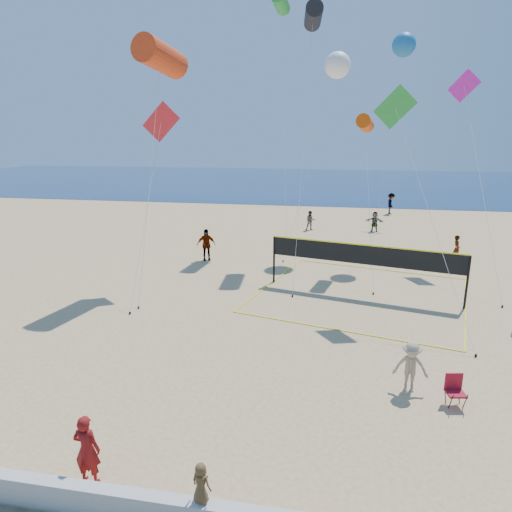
# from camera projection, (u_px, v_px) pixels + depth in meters

# --- Properties ---
(ground) EXTENTS (120.00, 120.00, 0.00)m
(ground) POSITION_uv_depth(u_px,v_px,m) (279.00, 436.00, 11.31)
(ground) COLOR #DAAD7A
(ground) RESTS_ON ground
(ocean) EXTENTS (140.00, 50.00, 0.03)m
(ocean) POSITION_uv_depth(u_px,v_px,m) (333.00, 182.00, 70.16)
(ocean) COLOR navy
(ocean) RESTS_ON ground
(woman) EXTENTS (0.59, 0.39, 1.61)m
(woman) POSITION_uv_depth(u_px,v_px,m) (87.00, 450.00, 9.62)
(woman) COLOR maroon
(woman) RESTS_ON ground
(toddler) EXTENTS (0.46, 0.38, 0.81)m
(toddler) POSITION_uv_depth(u_px,v_px,m) (201.00, 483.00, 8.43)
(toddler) COLOR brown
(toddler) RESTS_ON seawall
(bystander_b) EXTENTS (1.03, 0.65, 1.52)m
(bystander_b) POSITION_uv_depth(u_px,v_px,m) (411.00, 367.00, 13.11)
(bystander_b) COLOR tan
(bystander_b) RESTS_ON ground
(far_person_0) EXTENTS (1.19, 0.84, 1.88)m
(far_person_0) POSITION_uv_depth(u_px,v_px,m) (206.00, 245.00, 26.73)
(far_person_0) COLOR gray
(far_person_0) RESTS_ON ground
(far_person_1) EXTENTS (1.48, 0.84, 1.52)m
(far_person_1) POSITION_uv_depth(u_px,v_px,m) (375.00, 222.00, 34.68)
(far_person_1) COLOR gray
(far_person_1) RESTS_ON ground
(far_person_2) EXTENTS (0.41, 0.61, 1.63)m
(far_person_2) POSITION_uv_depth(u_px,v_px,m) (456.00, 249.00, 26.19)
(far_person_2) COLOR gray
(far_person_2) RESTS_ON ground
(far_person_3) EXTENTS (0.80, 0.66, 1.50)m
(far_person_3) POSITION_uv_depth(u_px,v_px,m) (310.00, 221.00, 35.13)
(far_person_3) COLOR gray
(far_person_3) RESTS_ON ground
(far_person_4) EXTENTS (0.75, 1.27, 1.94)m
(far_person_4) POSITION_uv_depth(u_px,v_px,m) (391.00, 204.00, 42.08)
(far_person_4) COLOR gray
(far_person_4) RESTS_ON ground
(camp_chair) EXTENTS (0.56, 0.67, 0.99)m
(camp_chair) POSITION_uv_depth(u_px,v_px,m) (455.00, 388.00, 12.49)
(camp_chair) COLOR maroon
(camp_chair) RESTS_ON ground
(volleyball_net) EXTENTS (10.81, 10.70, 2.40)m
(volleyball_net) POSITION_uv_depth(u_px,v_px,m) (363.00, 260.00, 20.82)
(volleyball_net) COLOR black
(volleyball_net) RESTS_ON ground
(kite_0) EXTENTS (1.76, 6.18, 11.50)m
(kite_0) POSITION_uv_depth(u_px,v_px,m) (161.00, 57.00, 21.05)
(kite_0) COLOR red
(kite_0) RESTS_ON ground
(kite_1) EXTENTS (1.26, 10.15, 14.33)m
(kite_1) POSITION_uv_depth(u_px,v_px,m) (313.00, 16.00, 25.78)
(kite_1) COLOR black
(kite_1) RESTS_ON ground
(kite_2) EXTENTS (1.19, 5.79, 8.25)m
(kite_2) POSITION_uv_depth(u_px,v_px,m) (365.00, 124.00, 23.86)
(kite_2) COLOR #D04506
(kite_2) RESTS_ON ground
(kite_3) EXTENTS (1.93, 5.29, 8.74)m
(kite_3) POSITION_uv_depth(u_px,v_px,m) (160.00, 129.00, 21.66)
(kite_3) COLOR red
(kite_3) RESTS_ON ground
(kite_4) EXTENTS (3.60, 5.46, 9.16)m
(kite_4) POSITION_uv_depth(u_px,v_px,m) (398.00, 117.00, 18.32)
(kite_4) COLOR green
(kite_4) RESTS_ON ground
(kite_5) EXTENTS (1.52, 8.79, 10.66)m
(kite_5) POSITION_uv_depth(u_px,v_px,m) (466.00, 96.00, 24.75)
(kite_5) COLOR #DA1EB5
(kite_5) RESTS_ON ground
(kite_6) EXTENTS (3.60, 5.19, 11.96)m
(kite_6) POSITION_uv_depth(u_px,v_px,m) (338.00, 65.00, 27.18)
(kite_6) COLOR white
(kite_6) RESTS_ON ground
(kite_7) EXTENTS (2.06, 2.79, 12.80)m
(kite_7) POSITION_uv_depth(u_px,v_px,m) (404.00, 45.00, 25.99)
(kite_7) COLOR #1967B0
(kite_7) RESTS_ON ground
(kite_8) EXTENTS (1.79, 5.74, 15.85)m
(kite_8) POSITION_uv_depth(u_px,v_px,m) (281.00, 2.00, 28.62)
(kite_8) COLOR green
(kite_8) RESTS_ON ground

